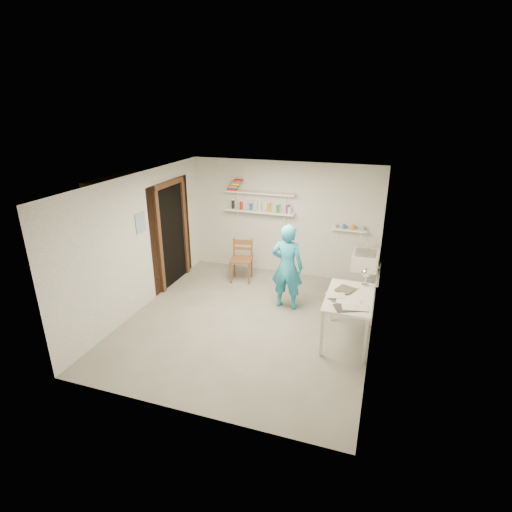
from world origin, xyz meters
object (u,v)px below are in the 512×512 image
(belfast_sink, at_px, (365,260))
(man, at_px, (287,267))
(work_table, at_px, (347,319))
(wall_clock, at_px, (290,249))
(wooden_chair, at_px, (241,260))
(desk_lamp, at_px, (366,273))

(belfast_sink, relative_size, man, 0.38)
(man, xyz_separation_m, work_table, (1.17, -0.77, -0.40))
(man, height_order, wall_clock, man)
(belfast_sink, bearing_deg, wooden_chair, -176.10)
(man, distance_m, wooden_chair, 1.46)
(man, relative_size, wooden_chair, 1.69)
(work_table, relative_size, desk_lamp, 8.00)
(wall_clock, bearing_deg, desk_lamp, -19.74)
(belfast_sink, distance_m, work_table, 1.78)
(man, relative_size, desk_lamp, 10.90)
(wall_clock, height_order, desk_lamp, wall_clock)
(belfast_sink, distance_m, wooden_chair, 2.46)
(belfast_sink, distance_m, wall_clock, 1.53)
(wooden_chair, bearing_deg, man, -44.73)
(man, height_order, desk_lamp, man)
(wall_clock, distance_m, desk_lamp, 1.46)
(wooden_chair, relative_size, desk_lamp, 6.45)
(work_table, height_order, desk_lamp, desk_lamp)
(wooden_chair, distance_m, work_table, 2.82)
(man, relative_size, work_table, 1.36)
(belfast_sink, bearing_deg, desk_lamp, -86.46)
(desk_lamp, bearing_deg, work_table, -112.42)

